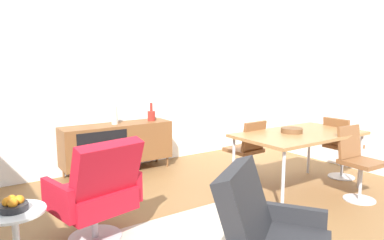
# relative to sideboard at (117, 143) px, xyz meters

# --- Properties ---
(ground_plane) EXTENTS (8.32, 8.32, 0.00)m
(ground_plane) POSITION_rel_sideboard_xyz_m (-0.11, -2.30, -0.44)
(ground_plane) COLOR brown
(wall_back) EXTENTS (6.80, 0.12, 2.80)m
(wall_back) POSITION_rel_sideboard_xyz_m (-0.11, 0.30, 0.96)
(wall_back) COLOR white
(wall_back) RESTS_ON ground_plane
(sideboard) EXTENTS (1.60, 0.45, 0.72)m
(sideboard) POSITION_rel_sideboard_xyz_m (0.00, 0.00, 0.00)
(sideboard) COLOR brown
(sideboard) RESTS_ON ground_plane
(vase_cobalt) EXTENTS (0.12, 0.12, 0.28)m
(vase_cobalt) POSITION_rel_sideboard_xyz_m (0.57, 0.00, 0.37)
(vase_cobalt) COLOR maroon
(vase_cobalt) RESTS_ON sideboard
(vase_sculptural_dark) EXTENTS (0.09, 0.09, 0.26)m
(vase_sculptural_dark) POSITION_rel_sideboard_xyz_m (-0.03, 0.00, 0.41)
(vase_sculptural_dark) COLOR beige
(vase_sculptural_dark) RESTS_ON sideboard
(dining_table) EXTENTS (1.60, 0.90, 0.74)m
(dining_table) POSITION_rel_sideboard_xyz_m (1.56, -1.99, 0.26)
(dining_table) COLOR olive
(dining_table) RESTS_ON ground_plane
(wooden_bowl_on_table) EXTENTS (0.26, 0.26, 0.06)m
(wooden_bowl_on_table) POSITION_rel_sideboard_xyz_m (1.48, -1.94, 0.33)
(wooden_bowl_on_table) COLOR brown
(wooden_bowl_on_table) RESTS_ON dining_table
(dining_chair_far_end) EXTENTS (0.43, 0.40, 0.86)m
(dining_chair_far_end) POSITION_rel_sideboard_xyz_m (2.45, -1.99, 0.03)
(dining_chair_far_end) COLOR brown
(dining_chair_far_end) RESTS_ON ground_plane
(dining_chair_back_left) EXTENTS (0.42, 0.44, 0.86)m
(dining_chair_back_left) POSITION_rel_sideboard_xyz_m (1.21, -1.43, 0.03)
(dining_chair_back_left) COLOR brown
(dining_chair_back_left) RESTS_ON ground_plane
(dining_chair_front_right) EXTENTS (0.42, 0.44, 0.86)m
(dining_chair_front_right) POSITION_rel_sideboard_xyz_m (1.91, -2.55, 0.03)
(dining_chair_front_right) COLOR brown
(dining_chair_front_right) RESTS_ON ground_plane
(lounge_chair_red) EXTENTS (0.81, 0.76, 0.95)m
(lounge_chair_red) POSITION_rel_sideboard_xyz_m (-0.94, -1.83, 0.03)
(lounge_chair_red) COLOR red
(lounge_chair_red) RESTS_ON ground_plane
(side_table_round) EXTENTS (0.44, 0.44, 0.52)m
(side_table_round) POSITION_rel_sideboard_xyz_m (-1.63, -2.02, -0.12)
(side_table_round) COLOR white
(side_table_round) RESTS_ON ground_plane
(fruit_bowl) EXTENTS (0.20, 0.20, 0.11)m
(fruit_bowl) POSITION_rel_sideboard_xyz_m (-1.63, -2.02, 0.12)
(fruit_bowl) COLOR #262628
(fruit_bowl) RESTS_ON side_table_round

